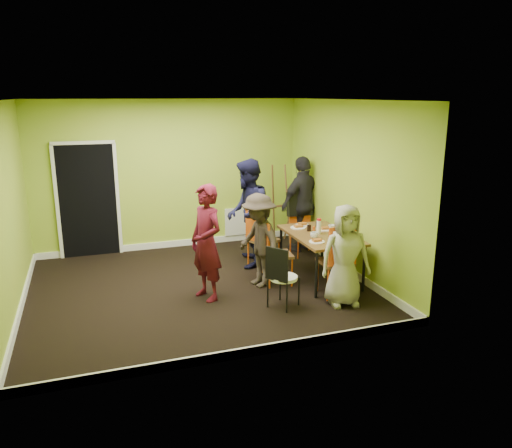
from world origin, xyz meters
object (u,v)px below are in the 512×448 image
at_px(chair_left_far, 260,235).
at_px(blue_bottle, 341,231).
at_px(easel, 284,204).
at_px(orange_bottle, 314,229).
at_px(chair_left_near, 273,249).
at_px(chair_bentwood, 281,274).
at_px(dining_table, 320,237).
at_px(person_standing, 206,243).
at_px(person_back_end, 303,204).
at_px(person_left_far, 248,213).
at_px(chair_front_end, 338,257).
at_px(person_left_near, 259,240).
at_px(person_front_end, 345,255).
at_px(chair_back_end, 301,210).
at_px(thermos, 319,227).

xyz_separation_m(chair_left_far, blue_bottle, (0.96, -1.03, 0.26)).
bearing_deg(easel, orange_bottle, -98.12).
bearing_deg(chair_left_near, chair_bentwood, -7.67).
relative_size(dining_table, chair_left_far, 1.42).
height_order(person_standing, person_back_end, person_back_end).
relative_size(dining_table, person_left_far, 0.81).
bearing_deg(person_back_end, chair_front_end, 57.54).
distance_m(person_standing, person_back_end, 2.83).
distance_m(chair_left_near, blue_bottle, 1.08).
distance_m(orange_bottle, person_left_near, 0.98).
xyz_separation_m(chair_left_far, easel, (0.98, 1.32, 0.19)).
distance_m(chair_front_end, chair_bentwood, 0.93).
xyz_separation_m(dining_table, chair_front_end, (-0.08, -0.75, -0.08)).
bearing_deg(blue_bottle, chair_left_far, 132.80).
bearing_deg(person_left_far, person_front_end, 38.23).
bearing_deg(chair_bentwood, chair_left_far, 135.75).
bearing_deg(chair_bentwood, person_standing, -162.57).
distance_m(chair_back_end, person_standing, 2.68).
distance_m(chair_back_end, easel, 0.67).
bearing_deg(person_back_end, orange_bottle, 51.84).
distance_m(dining_table, orange_bottle, 0.20).
height_order(chair_left_far, thermos, chair_left_far).
bearing_deg(chair_left_far, chair_front_end, 0.82).
xyz_separation_m(thermos, person_back_end, (0.41, 1.52, 0.03)).
xyz_separation_m(chair_front_end, person_standing, (-1.80, 0.58, 0.22)).
distance_m(dining_table, person_standing, 1.89).
distance_m(chair_front_end, person_back_end, 2.34).
relative_size(person_left_far, person_back_end, 1.03).
height_order(chair_left_far, chair_bentwood, chair_left_far).
bearing_deg(person_standing, thermos, 74.26).
distance_m(dining_table, chair_left_far, 1.07).
relative_size(chair_left_far, person_left_near, 0.73).
height_order(chair_back_end, person_front_end, person_front_end).
xyz_separation_m(thermos, person_front_end, (-0.08, -1.01, -0.14)).
bearing_deg(person_left_far, orange_bottle, 62.16).
xyz_separation_m(person_standing, person_left_far, (1.00, 1.19, 0.08)).
distance_m(easel, orange_bottle, 1.93).
height_order(chair_left_near, thermos, chair_left_near).
xyz_separation_m(easel, person_left_far, (-1.11, -1.07, 0.14)).
xyz_separation_m(chair_left_far, person_left_near, (-0.26, -0.71, 0.13)).
distance_m(chair_back_end, thermos, 1.44).
xyz_separation_m(chair_back_end, easel, (-0.05, 0.66, -0.01)).
height_order(chair_back_end, easel, easel).
distance_m(chair_bentwood, thermos, 1.34).
height_order(chair_back_end, person_left_far, person_left_far).
xyz_separation_m(dining_table, chair_left_far, (-0.74, 0.76, -0.10)).
xyz_separation_m(easel, orange_bottle, (-0.27, -1.91, 0.01)).
bearing_deg(person_left_near, easel, 135.34).
relative_size(easel, blue_bottle, 7.91).
height_order(chair_left_near, person_back_end, person_back_end).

